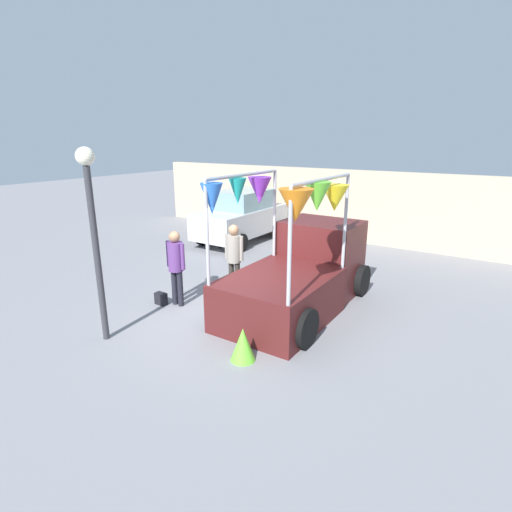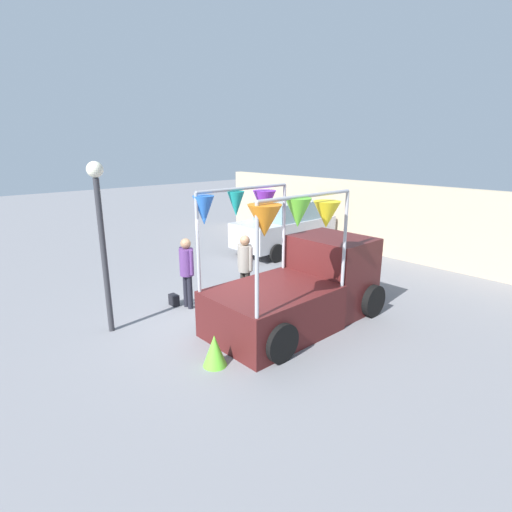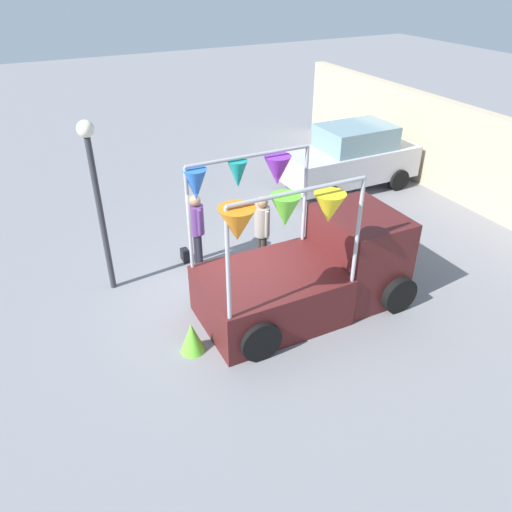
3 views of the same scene
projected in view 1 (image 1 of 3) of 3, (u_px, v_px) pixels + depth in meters
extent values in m
plane|color=slate|center=(232.00, 313.00, 8.84)|extent=(60.00, 60.00, 0.00)
cube|color=#4C1919|center=(279.00, 298.00, 8.34)|extent=(1.90, 2.60, 1.00)
cube|color=#4C1919|center=(320.00, 257.00, 9.82)|extent=(1.80, 1.40, 1.80)
cube|color=#8CB2C6|center=(321.00, 239.00, 9.69)|extent=(1.76, 1.37, 0.60)
cylinder|color=black|center=(293.00, 267.00, 10.75)|extent=(0.22, 0.76, 0.76)
cylinder|color=black|center=(361.00, 280.00, 9.75)|extent=(0.22, 0.76, 0.76)
cylinder|color=black|center=(223.00, 305.00, 8.31)|extent=(0.22, 0.76, 0.76)
cylinder|color=black|center=(305.00, 328.00, 7.31)|extent=(0.22, 0.76, 0.76)
cylinder|color=#A5A5AD|center=(274.00, 214.00, 9.34)|extent=(0.07, 0.07, 2.01)
cylinder|color=#A5A5AD|center=(345.00, 223.00, 8.42)|extent=(0.07, 0.07, 2.01)
cylinder|color=#A5A5AD|center=(207.00, 235.00, 7.39)|extent=(0.07, 0.07, 2.01)
cylinder|color=#A5A5AD|center=(290.00, 248.00, 6.47)|extent=(0.07, 0.07, 2.01)
cylinder|color=#A5A5AD|center=(244.00, 175.00, 8.08)|extent=(0.07, 2.44, 0.07)
cylinder|color=#A5A5AD|center=(324.00, 180.00, 7.16)|extent=(0.07, 2.44, 0.07)
cone|color=blue|center=(212.00, 199.00, 7.34)|extent=(0.60, 0.60, 0.58)
cone|color=orange|center=(296.00, 205.00, 6.41)|extent=(0.80, 0.80, 0.53)
cone|color=teal|center=(238.00, 191.00, 7.97)|extent=(0.49, 0.49, 0.52)
cone|color=#66CC33|center=(317.00, 197.00, 7.05)|extent=(0.66, 0.66, 0.52)
cone|color=purple|center=(260.00, 190.00, 8.64)|extent=(0.68, 0.68, 0.57)
cone|color=yellow|center=(335.00, 198.00, 7.74)|extent=(0.73, 0.73, 0.51)
cube|color=#B7B7BC|center=(241.00, 221.00, 14.74)|extent=(1.70, 4.00, 0.90)
cube|color=#72939E|center=(244.00, 199.00, 14.64)|extent=(1.50, 2.10, 0.66)
cylinder|color=black|center=(242.00, 224.00, 16.32)|extent=(0.18, 0.64, 0.64)
cylinder|color=black|center=(278.00, 229.00, 15.42)|extent=(0.18, 0.64, 0.64)
cylinder|color=black|center=(202.00, 236.00, 14.32)|extent=(0.18, 0.64, 0.64)
cylinder|color=black|center=(241.00, 243.00, 13.42)|extent=(0.18, 0.64, 0.64)
cylinder|color=black|center=(175.00, 287.00, 9.20)|extent=(0.13, 0.13, 0.84)
cylinder|color=black|center=(180.00, 289.00, 9.10)|extent=(0.13, 0.13, 0.84)
cylinder|color=#593372|center=(176.00, 257.00, 8.94)|extent=(0.34, 0.34, 0.66)
sphere|color=#997051|center=(174.00, 237.00, 8.80)|extent=(0.25, 0.25, 0.25)
cylinder|color=#593372|center=(168.00, 254.00, 9.04)|extent=(0.09, 0.09, 0.60)
cylinder|color=#593372|center=(183.00, 257.00, 8.81)|extent=(0.09, 0.09, 0.60)
cylinder|color=#2D2823|center=(231.00, 277.00, 9.82)|extent=(0.13, 0.13, 0.84)
cylinder|color=#2D2823|center=(237.00, 279.00, 9.72)|extent=(0.13, 0.13, 0.84)
cylinder|color=gray|center=(234.00, 249.00, 9.56)|extent=(0.34, 0.34, 0.67)
sphere|color=#997051|center=(234.00, 230.00, 9.43)|extent=(0.25, 0.25, 0.25)
cylinder|color=gray|center=(227.00, 246.00, 9.66)|extent=(0.09, 0.09, 0.60)
cylinder|color=gray|center=(241.00, 249.00, 9.43)|extent=(0.09, 0.09, 0.60)
cube|color=black|center=(161.00, 299.00, 9.25)|extent=(0.28, 0.16, 0.28)
cylinder|color=#333338|center=(97.00, 258.00, 7.26)|extent=(0.12, 0.12, 3.27)
sphere|color=#F2EDCC|center=(85.00, 156.00, 6.74)|extent=(0.32, 0.32, 0.32)
cube|color=tan|center=(356.00, 206.00, 14.61)|extent=(18.00, 0.36, 2.60)
cone|color=#66CC33|center=(243.00, 344.00, 6.89)|extent=(0.61, 0.61, 0.60)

